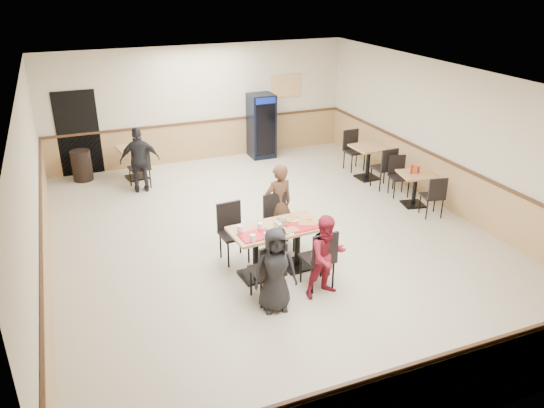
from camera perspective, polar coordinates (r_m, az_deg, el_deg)
name	(u,v)px	position (r m, az deg, el deg)	size (l,w,h in m)	color
ground	(273,237)	(10.20, 0.07, -3.61)	(10.00, 10.00, 0.00)	beige
room_shell	(301,158)	(12.78, 3.17, 5.00)	(10.00, 10.00, 10.00)	silver
main_table	(277,242)	(8.84, 0.54, -4.13)	(1.61, 0.88, 0.84)	black
main_chairs	(274,244)	(8.83, 0.21, -4.36)	(1.50, 1.91, 1.06)	black
diner_woman_left	(275,270)	(7.86, 0.33, -7.10)	(0.65, 0.42, 1.33)	black
diner_woman_right	(327,256)	(8.23, 5.93, -5.62)	(0.66, 0.51, 1.35)	maroon
diner_man_opposite	(279,204)	(9.71, 0.72, -0.03)	(0.56, 0.37, 1.54)	#503322
lone_diner	(140,160)	(12.42, -14.03, 4.61)	(0.89, 0.37, 1.51)	black
tabletop_clutter	(279,228)	(8.62, 0.71, -2.62)	(1.37, 0.73, 0.12)	red
side_table_near	(415,184)	(11.80, 15.15, 2.06)	(0.80, 0.80, 0.73)	black
side_table_near_chair_south	(432,195)	(11.38, 16.85, 0.92)	(0.43, 0.43, 0.92)	black
side_table_near_chair_north	(399,176)	(12.24, 13.54, 2.91)	(0.43, 0.43, 0.92)	black
side_table_far	(368,157)	(13.10, 10.33, 4.97)	(0.79, 0.79, 0.82)	black
side_table_far_chair_south	(383,167)	(12.59, 11.87, 3.94)	(0.48, 0.48, 1.03)	black
side_table_far_chair_north	(355,150)	(13.63, 8.89, 5.71)	(0.48, 0.48, 1.03)	black
condiment_caddy	(414,169)	(11.70, 15.06, 3.63)	(0.23, 0.06, 0.20)	red
back_table	(135,158)	(13.34, -14.55, 4.86)	(0.85, 0.85, 0.80)	black
back_table_chair_lone	(139,167)	(12.75, -14.11, 3.90)	(0.47, 0.47, 1.01)	black
pepsi_cooler	(262,126)	(14.40, -1.14, 8.40)	(0.65, 0.66, 1.72)	black
trash_bin	(82,166)	(13.64, -19.78, 3.91)	(0.47, 0.47, 0.74)	black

